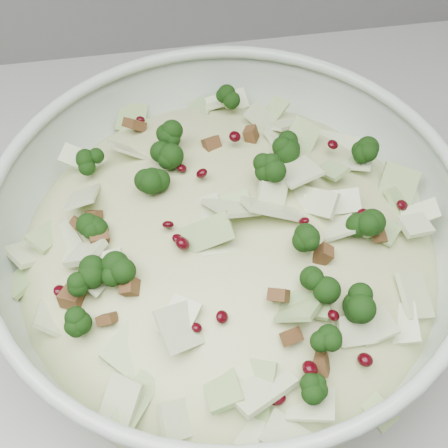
# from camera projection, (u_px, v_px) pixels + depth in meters

# --- Properties ---
(counter) EXTENTS (3.60, 0.60, 0.90)m
(counter) POSITION_uv_depth(u_px,v_px,m) (293.00, 378.00, 0.99)
(counter) COLOR #A6A6A2
(counter) RESTS_ON floor
(mixing_bowl) EXTENTS (0.40, 0.40, 0.15)m
(mixing_bowl) POSITION_uv_depth(u_px,v_px,m) (228.00, 256.00, 0.50)
(mixing_bowl) COLOR #AEBFB0
(mixing_bowl) RESTS_ON counter
(salad) EXTENTS (0.38, 0.38, 0.15)m
(salad) POSITION_uv_depth(u_px,v_px,m) (228.00, 239.00, 0.48)
(salad) COLOR #C8CC8B
(salad) RESTS_ON mixing_bowl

